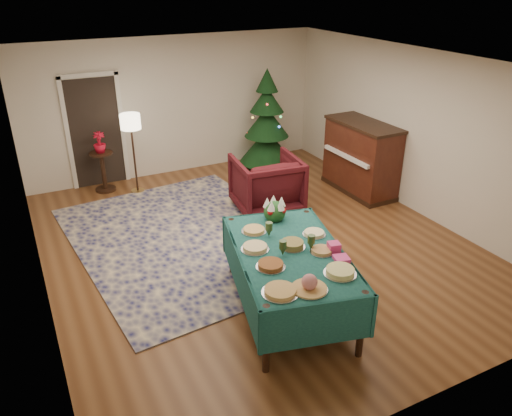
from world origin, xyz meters
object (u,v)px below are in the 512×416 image
christmas_tree (267,124)px  piano (361,158)px  gift_box (334,247)px  buffet_table (289,263)px  potted_plant (100,147)px  floor_lamp (131,127)px  armchair (267,182)px  side_table (103,172)px

christmas_tree → piano: bearing=-64.8°
gift_box → piano: 3.83m
buffet_table → piano: 3.99m
potted_plant → floor_lamp: bearing=-31.8°
buffet_table → floor_lamp: floor_lamp is taller
armchair → potted_plant: (-2.31, 2.17, 0.32)m
side_table → piano: piano is taller
side_table → christmas_tree: christmas_tree is taller
side_table → piano: 4.81m
side_table → christmas_tree: bearing=-3.7°
potted_plant → buffet_table: bearing=-75.5°
armchair → christmas_tree: size_ratio=0.53×
armchair → side_table: 3.17m
buffet_table → piano: bearing=40.3°
buffet_table → christmas_tree: 5.02m
buffet_table → potted_plant: bearing=104.5°
gift_box → potted_plant: potted_plant is taller
christmas_tree → piano: size_ratio=1.34×
buffet_table → side_table: 4.93m
floor_lamp → potted_plant: 0.74m
piano → armchair: bearing=179.4°
floor_lamp → buffet_table: bearing=-81.0°
floor_lamp → christmas_tree: (2.81, 0.11, -0.34)m
gift_box → armchair: (0.63, 2.84, -0.34)m
floor_lamp → piano: floor_lamp is taller
armchair → piano: (1.96, -0.02, 0.11)m
christmas_tree → piano: 2.19m
christmas_tree → piano: (0.93, -1.97, -0.27)m
armchair → piano: 1.97m
side_table → christmas_tree: size_ratio=0.37×
gift_box → potted_plant: bearing=108.6°
piano → floor_lamp: bearing=153.6°
armchair → piano: bearing=-173.8°
gift_box → piano: piano is taller
side_table → potted_plant: size_ratio=1.95×
armchair → floor_lamp: floor_lamp is taller
potted_plant → piano: piano is taller
gift_box → side_table: size_ratio=0.18×
buffet_table → gift_box: (0.45, -0.24, 0.22)m
gift_box → armchair: armchair is taller
gift_box → armchair: bearing=77.5°
buffet_table → potted_plant: (-1.23, 4.76, 0.20)m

